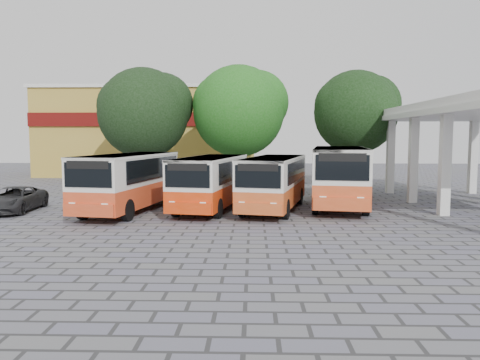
{
  "coord_description": "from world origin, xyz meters",
  "views": [
    {
      "loc": [
        -1.09,
        -20.14,
        3.67
      ],
      "look_at": [
        -1.74,
        3.31,
        1.5
      ],
      "focal_mm": 35.0,
      "sensor_mm": 36.0,
      "label": 1
    }
  ],
  "objects_px": {
    "bus_centre_left": "(211,179)",
    "parked_car": "(14,199)",
    "bus_centre_right": "(274,180)",
    "bus_far_left": "(129,179)",
    "bus_far_right": "(340,173)"
  },
  "relations": [
    {
      "from": "bus_centre_left",
      "to": "parked_car",
      "type": "relative_size",
      "value": 1.77
    },
    {
      "from": "bus_centre_left",
      "to": "bus_centre_right",
      "type": "distance_m",
      "value": 3.16
    },
    {
      "from": "bus_centre_right",
      "to": "bus_centre_left",
      "type": "bearing_deg",
      "value": -168.74
    },
    {
      "from": "bus_centre_left",
      "to": "bus_far_right",
      "type": "height_order",
      "value": "bus_far_right"
    },
    {
      "from": "bus_centre_left",
      "to": "bus_centre_right",
      "type": "bearing_deg",
      "value": 8.52
    },
    {
      "from": "parked_car",
      "to": "bus_far_left",
      "type": "bearing_deg",
      "value": -1.42
    },
    {
      "from": "bus_far_left",
      "to": "bus_far_right",
      "type": "bearing_deg",
      "value": 20.12
    },
    {
      "from": "bus_far_left",
      "to": "bus_centre_left",
      "type": "height_order",
      "value": "bus_far_left"
    },
    {
      "from": "bus_far_left",
      "to": "parked_car",
      "type": "distance_m",
      "value": 5.78
    },
    {
      "from": "bus_centre_right",
      "to": "parked_car",
      "type": "bearing_deg",
      "value": -163.66
    },
    {
      "from": "parked_car",
      "to": "bus_centre_right",
      "type": "bearing_deg",
      "value": 0.08
    },
    {
      "from": "bus_far_right",
      "to": "bus_centre_left",
      "type": "bearing_deg",
      "value": -159.85
    },
    {
      "from": "bus_far_right",
      "to": "parked_car",
      "type": "distance_m",
      "value": 16.51
    },
    {
      "from": "bus_far_left",
      "to": "bus_far_right",
      "type": "distance_m",
      "value": 10.82
    },
    {
      "from": "bus_centre_left",
      "to": "parked_car",
      "type": "xyz_separation_m",
      "value": [
        -9.65,
        -0.83,
        -0.94
      ]
    }
  ]
}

